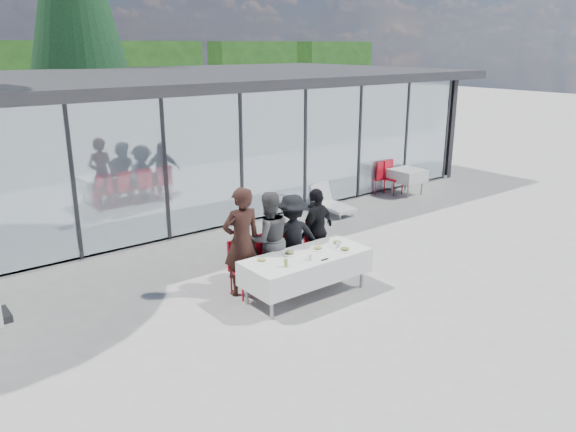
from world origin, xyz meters
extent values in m
plane|color=#A09E98|center=(0.00, 0.00, 0.00)|extent=(90.00, 90.00, 0.00)
cube|color=gray|center=(2.00, 8.00, 0.05)|extent=(14.00, 8.00, 0.10)
cube|color=black|center=(2.00, 11.90, 1.60)|extent=(14.00, 0.20, 3.20)
cube|color=black|center=(8.90, 8.00, 1.60)|extent=(0.20, 8.00, 3.20)
cube|color=silver|center=(2.00, 4.03, 1.60)|extent=(13.60, 0.06, 3.10)
cube|color=#2D2D30|center=(2.00, 7.60, 3.32)|extent=(14.80, 8.80, 0.24)
cube|color=#262628|center=(-2.86, 4.03, 1.60)|extent=(0.08, 0.10, 3.10)
cube|color=#262628|center=(-0.91, 4.03, 1.60)|extent=(0.08, 0.10, 3.10)
cube|color=#262628|center=(1.03, 4.03, 1.60)|extent=(0.08, 0.10, 3.10)
cube|color=#262628|center=(2.97, 4.03, 1.60)|extent=(0.08, 0.10, 3.10)
cube|color=#262628|center=(4.91, 4.03, 1.60)|extent=(0.08, 0.10, 3.10)
cube|color=#262628|center=(6.86, 4.03, 1.60)|extent=(0.08, 0.10, 3.10)
cube|color=#262628|center=(8.80, 4.03, 1.60)|extent=(0.08, 0.10, 3.10)
cube|color=red|center=(-0.50, 6.50, 0.45)|extent=(0.45, 0.45, 0.90)
cube|color=red|center=(1.00, 7.00, 0.45)|extent=(0.45, 0.45, 0.90)
cube|color=red|center=(3.50, 6.50, 0.45)|extent=(0.45, 0.45, 0.90)
cube|color=red|center=(5.50, 7.20, 0.45)|extent=(0.45, 0.45, 0.90)
cube|color=#183E13|center=(2.00, 28.00, 2.20)|extent=(6.50, 2.00, 4.40)
cube|color=#183E13|center=(10.00, 28.00, 2.20)|extent=(6.50, 2.00, 4.40)
cube|color=#183E13|center=(18.00, 28.00, 2.20)|extent=(6.50, 2.00, 4.40)
cube|color=#183E13|center=(26.00, 28.00, 2.20)|extent=(6.50, 2.00, 4.40)
cube|color=silver|center=(-0.33, -0.02, 0.54)|extent=(2.26, 0.96, 0.42)
cylinder|color=gray|center=(-1.33, -0.37, 0.35)|extent=(0.06, 0.06, 0.71)
cylinder|color=gray|center=(0.67, -0.37, 0.35)|extent=(0.06, 0.06, 0.71)
cylinder|color=gray|center=(-1.33, 0.33, 0.35)|extent=(0.06, 0.06, 0.71)
cylinder|color=gray|center=(0.67, 0.33, 0.35)|extent=(0.06, 0.06, 0.71)
imported|color=#331C16|center=(-1.14, 0.74, 0.96)|extent=(0.78, 0.78, 1.92)
cube|color=red|center=(-1.14, 0.64, 0.45)|extent=(0.44, 0.44, 0.05)
cube|color=red|center=(-1.14, 0.84, 0.70)|extent=(0.44, 0.04, 0.55)
cylinder|color=red|center=(-1.32, 0.46, 0.21)|extent=(0.04, 0.04, 0.43)
cylinder|color=red|center=(-0.96, 0.46, 0.21)|extent=(0.04, 0.04, 0.43)
cylinder|color=red|center=(-1.32, 0.82, 0.21)|extent=(0.04, 0.04, 0.43)
cylinder|color=red|center=(-0.96, 0.82, 0.21)|extent=(0.04, 0.04, 0.43)
imported|color=#4F4F4F|center=(-0.58, 0.74, 0.87)|extent=(1.06, 1.06, 1.75)
cube|color=red|center=(-0.58, 0.64, 0.45)|extent=(0.44, 0.44, 0.05)
cube|color=red|center=(-0.58, 0.84, 0.70)|extent=(0.44, 0.04, 0.55)
cylinder|color=red|center=(-0.76, 0.46, 0.21)|extent=(0.04, 0.04, 0.43)
cylinder|color=red|center=(-0.40, 0.46, 0.21)|extent=(0.04, 0.04, 0.43)
cylinder|color=red|center=(-0.76, 0.82, 0.21)|extent=(0.04, 0.04, 0.43)
cylinder|color=red|center=(-0.40, 0.82, 0.21)|extent=(0.04, 0.04, 0.43)
imported|color=black|center=(-0.03, 0.74, 0.80)|extent=(1.33, 1.33, 1.60)
cube|color=red|center=(-0.03, 0.64, 0.45)|extent=(0.44, 0.44, 0.05)
cube|color=red|center=(-0.03, 0.84, 0.70)|extent=(0.44, 0.04, 0.55)
cylinder|color=red|center=(-0.21, 0.46, 0.21)|extent=(0.04, 0.04, 0.43)
cylinder|color=red|center=(0.15, 0.46, 0.21)|extent=(0.04, 0.04, 0.43)
cylinder|color=red|center=(-0.21, 0.82, 0.21)|extent=(0.04, 0.04, 0.43)
cylinder|color=red|center=(0.15, 0.82, 0.21)|extent=(0.04, 0.04, 0.43)
imported|color=black|center=(0.56, 0.74, 0.82)|extent=(1.19, 1.19, 1.63)
cube|color=red|center=(0.56, 0.64, 0.45)|extent=(0.44, 0.44, 0.05)
cube|color=red|center=(0.56, 0.84, 0.70)|extent=(0.44, 0.04, 0.55)
cylinder|color=red|center=(0.38, 0.46, 0.21)|extent=(0.04, 0.04, 0.43)
cylinder|color=red|center=(0.74, 0.46, 0.21)|extent=(0.04, 0.04, 0.43)
cylinder|color=red|center=(0.38, 0.82, 0.21)|extent=(0.04, 0.04, 0.43)
cylinder|color=red|center=(0.74, 0.82, 0.21)|extent=(0.04, 0.04, 0.43)
cylinder|color=white|center=(-1.11, 0.21, 0.76)|extent=(0.27, 0.27, 0.01)
ellipsoid|color=tan|center=(-1.11, 0.21, 0.79)|extent=(0.15, 0.15, 0.05)
cylinder|color=white|center=(-0.53, 0.18, 0.76)|extent=(0.27, 0.27, 0.01)
ellipsoid|color=#466425|center=(-0.53, 0.18, 0.79)|extent=(0.15, 0.15, 0.05)
cylinder|color=white|center=(-0.01, 0.06, 0.76)|extent=(0.27, 0.27, 0.01)
ellipsoid|color=tan|center=(-0.01, 0.06, 0.79)|extent=(0.15, 0.15, 0.05)
cylinder|color=white|center=(0.45, 0.06, 0.76)|extent=(0.27, 0.27, 0.01)
ellipsoid|color=#466425|center=(0.45, 0.06, 0.79)|extent=(0.15, 0.15, 0.05)
cylinder|color=white|center=(0.33, -0.27, 0.76)|extent=(0.27, 0.27, 0.01)
ellipsoid|color=#466425|center=(0.33, -0.27, 0.79)|extent=(0.15, 0.15, 0.05)
cylinder|color=#87B44B|center=(-0.93, -0.22, 0.82)|extent=(0.06, 0.06, 0.14)
cylinder|color=silver|center=(-0.43, -0.24, 0.80)|extent=(0.07, 0.07, 0.10)
cylinder|color=silver|center=(0.32, -0.11, 0.80)|extent=(0.07, 0.07, 0.10)
cube|color=black|center=(-0.23, -0.38, 0.76)|extent=(0.14, 0.03, 0.01)
cube|color=silver|center=(6.39, 3.47, 0.56)|extent=(0.86, 0.86, 0.36)
cylinder|color=gray|center=(6.09, 3.17, 0.36)|extent=(0.05, 0.05, 0.72)
cylinder|color=gray|center=(6.69, 3.17, 0.36)|extent=(0.05, 0.05, 0.72)
cylinder|color=gray|center=(6.09, 3.77, 0.36)|extent=(0.05, 0.05, 0.72)
cylinder|color=gray|center=(6.69, 3.77, 0.36)|extent=(0.05, 0.05, 0.72)
cube|color=red|center=(6.12, 3.75, 0.45)|extent=(0.50, 0.50, 0.05)
cube|color=red|center=(6.09, 3.95, 0.70)|extent=(0.44, 0.11, 0.55)
cylinder|color=red|center=(5.94, 3.57, 0.21)|extent=(0.04, 0.04, 0.43)
cylinder|color=red|center=(6.30, 3.57, 0.21)|extent=(0.04, 0.04, 0.43)
cylinder|color=red|center=(5.94, 3.93, 0.21)|extent=(0.04, 0.04, 0.43)
cylinder|color=red|center=(6.30, 3.93, 0.21)|extent=(0.04, 0.04, 0.43)
cube|color=red|center=(5.77, 4.13, 0.45)|extent=(0.48, 0.48, 0.05)
cube|color=red|center=(5.79, 3.93, 0.70)|extent=(0.44, 0.08, 0.55)
cylinder|color=red|center=(5.59, 3.95, 0.21)|extent=(0.04, 0.04, 0.43)
cylinder|color=red|center=(5.95, 3.95, 0.21)|extent=(0.04, 0.04, 0.43)
cylinder|color=red|center=(5.59, 4.31, 0.21)|extent=(0.04, 0.04, 0.43)
cylinder|color=red|center=(5.95, 4.31, 0.21)|extent=(0.04, 0.04, 0.43)
cube|color=silver|center=(3.43, 3.40, 0.18)|extent=(0.70, 1.34, 0.08)
cube|color=silver|center=(3.47, 3.95, 0.45)|extent=(0.62, 0.31, 0.54)
cylinder|color=silver|center=(3.18, 2.85, 0.07)|extent=(0.04, 0.04, 0.14)
cylinder|color=silver|center=(3.68, 2.85, 0.07)|extent=(0.04, 0.04, 0.14)
cylinder|color=silver|center=(3.18, 3.95, 0.07)|extent=(0.04, 0.04, 0.14)
cylinder|color=silver|center=(3.68, 3.95, 0.07)|extent=(0.04, 0.04, 0.14)
cylinder|color=#382316|center=(0.50, 13.00, 1.00)|extent=(0.44, 0.44, 2.00)
camera|label=1|loc=(-6.08, -6.86, 4.19)|focal=35.00mm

